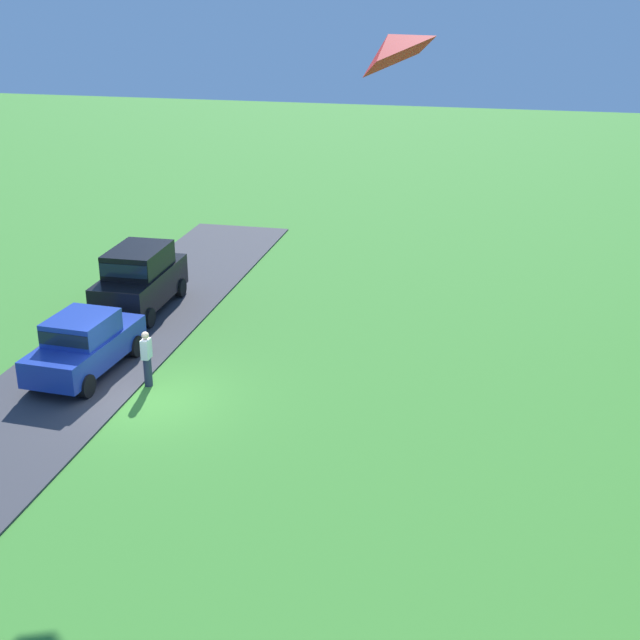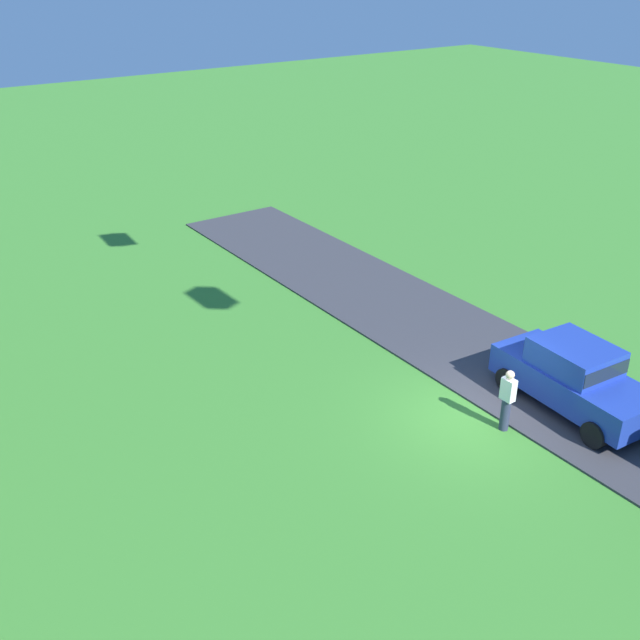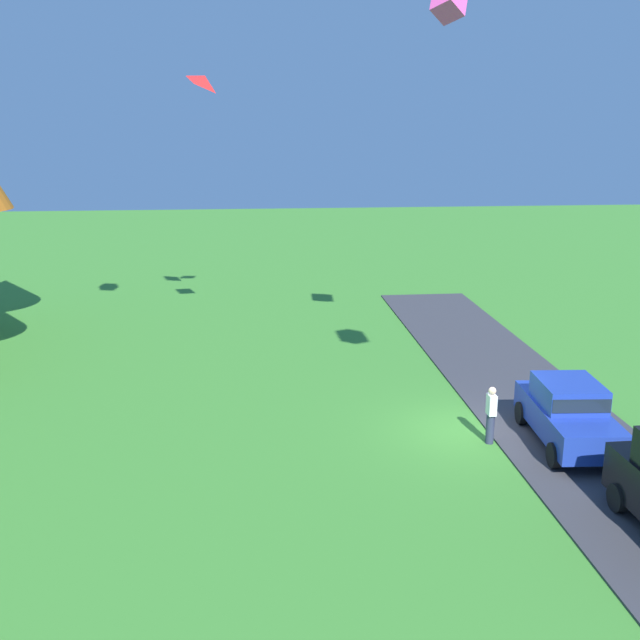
% 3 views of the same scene
% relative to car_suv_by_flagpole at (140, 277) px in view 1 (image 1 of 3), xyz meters
% --- Properties ---
extents(ground_plane, '(120.00, 120.00, 0.00)m').
position_rel_car_suv_by_flagpole_xyz_m(ground_plane, '(6.57, 2.96, -1.30)').
color(ground_plane, '#3D842D').
extents(pavement_strip, '(36.00, 4.40, 0.06)m').
position_rel_car_suv_by_flagpole_xyz_m(pavement_strip, '(6.57, 0.27, -1.27)').
color(pavement_strip, '#38383D').
rests_on(pavement_strip, ground).
extents(car_suv_by_flagpole, '(4.63, 2.10, 2.28)m').
position_rel_car_suv_by_flagpole_xyz_m(car_suv_by_flagpole, '(0.00, 0.00, 0.00)').
color(car_suv_by_flagpole, black).
rests_on(car_suv_by_flagpole, ground).
extents(car_sedan_mid_row, '(4.51, 2.19, 1.84)m').
position_rel_car_suv_by_flagpole_xyz_m(car_sedan_mid_row, '(5.41, 0.54, -0.25)').
color(car_sedan_mid_row, '#1E389E').
rests_on(car_sedan_mid_row, ground).
extents(person_on_lawn, '(0.36, 0.24, 1.71)m').
position_rel_car_suv_by_flagpole_xyz_m(person_on_lawn, '(5.74, 2.67, -0.42)').
color(person_on_lawn, '#2D334C').
rests_on(person_on_lawn, ground).
extents(kite_diamond_over_trees, '(1.23, 1.22, 0.75)m').
position_rel_car_suv_by_flagpole_xyz_m(kite_diamond_over_trees, '(14.80, 10.85, 9.11)').
color(kite_diamond_over_trees, red).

